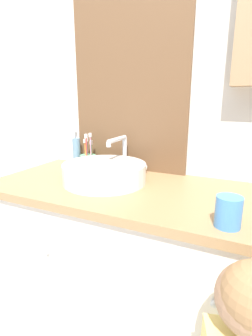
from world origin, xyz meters
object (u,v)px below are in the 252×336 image
(soap_dispenser, at_px, (77,151))
(drinking_cup, at_px, (228,212))
(toothbrush_holder, at_px, (88,160))
(sink_basin, at_px, (105,172))

(soap_dispenser, bearing_deg, drinking_cup, -26.65)
(toothbrush_holder, bearing_deg, sink_basin, -40.72)
(sink_basin, bearing_deg, drinking_cup, -22.05)
(toothbrush_holder, xyz_separation_m, drinking_cup, (0.78, -0.42, 0.00))
(toothbrush_holder, distance_m, drinking_cup, 0.89)
(sink_basin, bearing_deg, soap_dispenser, 145.89)
(toothbrush_holder, height_order, soap_dispenser, toothbrush_holder)
(sink_basin, xyz_separation_m, soap_dispenser, (-0.31, 0.21, 0.03))
(soap_dispenser, distance_m, drinking_cup, 0.98)
(soap_dispenser, xyz_separation_m, drinking_cup, (0.87, -0.44, -0.03))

